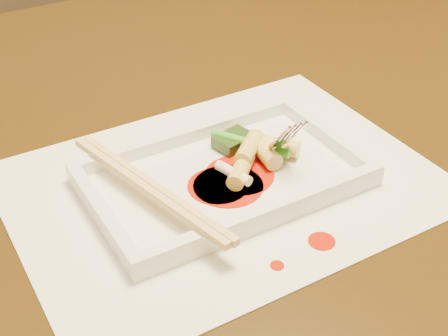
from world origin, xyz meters
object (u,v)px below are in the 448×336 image
plate_base (224,180)px  fork (277,83)px  chopstick_a (145,188)px  placemat (224,184)px  table (206,197)px

plate_base → fork: 0.11m
plate_base → fork: size_ratio=1.86×
chopstick_a → placemat: bearing=-0.0°
fork → chopstick_a: bearing=-173.2°
chopstick_a → fork: 0.16m
plate_base → chopstick_a: size_ratio=1.22×
table → plate_base: bearing=-108.9°
plate_base → chopstick_a: (-0.08, 0.00, 0.02)m
table → plate_base: size_ratio=5.38×
fork → placemat: bearing=-165.6°
table → chopstick_a: 0.20m
table → chopstick_a: (-0.12, -0.11, 0.13)m
table → placemat: placemat is taller
table → plate_base: plate_base is taller
table → placemat: 0.15m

